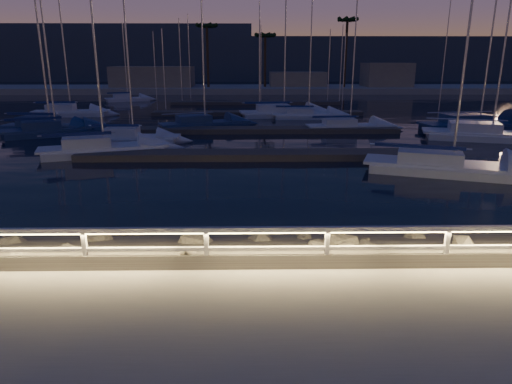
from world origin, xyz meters
The scene contains 23 objects.
ground centered at (0.00, 0.00, 0.00)m, with size 400.00×400.00×0.00m, color #A19D92.
harbor_water centered at (0.00, 31.22, -0.97)m, with size 400.00×440.00×0.60m.
guard_rail centered at (-0.07, 0.00, 0.77)m, with size 44.11×0.12×1.06m.
riprap centered at (-4.57, 1.77, -0.27)m, with size 34.06×2.95×1.40m.
floating_docks centered at (0.00, 32.50, -0.40)m, with size 22.00×36.00×0.40m.
far_shore centered at (-0.12, 74.05, 0.29)m, with size 160.00×14.00×5.20m.
palm_left centered at (-8.00, 72.00, 10.14)m, with size 3.00×3.00×11.20m.
palm_center centered at (2.00, 73.00, 8.78)m, with size 3.00×3.00×9.70m.
palm_right centered at (16.00, 72.00, 11.03)m, with size 3.00×3.00×12.20m.
distant_hills centered at (-22.13, 133.69, 4.74)m, with size 230.00×37.50×18.00m.
sailboat_a centered at (-16.98, 26.22, -0.13)m, with size 7.97×3.17×13.29m.
sailboat_b centered at (-9.97, 17.10, -0.17)m, with size 7.83×4.39×12.88m.
sailboat_c centered at (7.19, 26.74, -0.21)m, with size 7.21×2.78×11.95m.
sailboat_d centered at (9.19, 12.08, -0.17)m, with size 8.91×5.24×14.59m.
sailboat_e centered at (-9.16, 21.30, -0.19)m, with size 6.38×2.03×10.85m.
sailboat_f centered at (-15.98, 24.73, -0.17)m, with size 7.76×5.08×12.95m.
sailboat_g centered at (4.81, 34.91, -0.20)m, with size 7.27×2.29×12.26m.
sailboat_h centered at (16.44, 22.19, -0.15)m, with size 9.80×5.38×15.98m.
sailboat_i centered at (-19.48, 37.29, -0.14)m, with size 7.69×2.98×12.86m.
sailboat_j centered at (-4.83, 28.25, -0.17)m, with size 7.78×4.90×12.92m.
sailboat_k centered at (2.44, 36.36, -0.14)m, with size 9.22×3.73×15.22m.
sailboat_l centered at (17.99, 27.10, -0.13)m, with size 10.29×4.51×16.85m.
sailboat_m centered at (-18.07, 54.93, -0.20)m, with size 6.33×4.13×10.60m.
Camera 1 is at (-0.94, -10.48, 5.00)m, focal length 32.00 mm.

